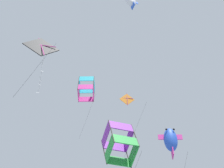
% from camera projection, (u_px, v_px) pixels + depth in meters
% --- Properties ---
extents(kite_diamond_upper_right, '(1.53, 2.22, 7.14)m').
position_uv_depth(kite_diamond_upper_right, '(127.00, 100.00, 29.46)').
color(kite_diamond_upper_right, orange).
extents(kite_fish_near_right, '(1.21, 1.32, 1.96)m').
position_uv_depth(kite_fish_near_right, '(131.00, 1.00, 26.92)').
color(kite_fish_near_right, white).
extents(kite_box_low_drifter, '(2.32, 1.88, 7.18)m').
position_uv_depth(kite_box_low_drifter, '(86.00, 89.00, 32.89)').
color(kite_box_low_drifter, '#1EB2C6').
extents(kite_fish_near_left, '(1.55, 1.59, 6.43)m').
position_uv_depth(kite_fish_near_left, '(171.00, 140.00, 23.78)').
color(kite_fish_near_left, blue).
extents(kite_box_far_centre, '(2.47, 1.66, 5.78)m').
position_uv_depth(kite_box_far_centre, '(120.00, 143.00, 19.34)').
color(kite_box_far_centre, purple).
extents(kite_diamond_highest, '(2.40, 2.39, 6.36)m').
position_uv_depth(kite_diamond_highest, '(41.00, 47.00, 23.16)').
color(kite_diamond_highest, black).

